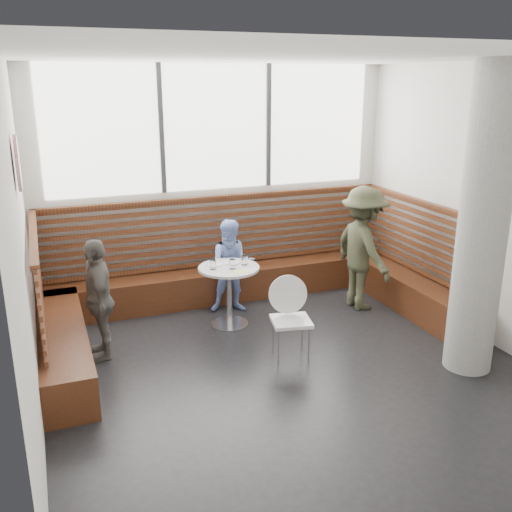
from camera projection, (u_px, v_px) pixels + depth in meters
name	position (u px, v px, depth m)	size (l,w,h in m)	color
room	(292.00, 226.00, 5.67)	(5.00, 5.00, 3.20)	silver
booth	(235.00, 282.00, 7.60)	(5.00, 2.50, 1.44)	#401F10
concrete_column	(483.00, 224.00, 5.76)	(0.50, 0.50, 3.20)	gray
wall_art	(18.00, 163.00, 4.97)	(0.50, 0.50, 0.03)	white
cafe_table	(229.00, 284.00, 7.11)	(0.76, 0.76, 0.78)	silver
cafe_chair	(289.00, 311.00, 6.32)	(0.44, 0.43, 0.92)	white
adult_man	(363.00, 248.00, 7.61)	(1.08, 0.62, 1.67)	#3C3F2A
child_back	(233.00, 266.00, 7.53)	(0.61, 0.48, 1.26)	#89A6EE
child_left	(99.00, 299.00, 6.27)	(0.81, 0.34, 1.37)	#5C5853
plate_near	(215.00, 265.00, 7.10)	(0.19, 0.19, 0.01)	white
plate_far	(231.00, 262.00, 7.18)	(0.22, 0.22, 0.02)	white
glass_left	(213.00, 265.00, 6.93)	(0.08, 0.08, 0.12)	white
glass_mid	(232.00, 264.00, 6.96)	(0.08, 0.08, 0.12)	white
glass_right	(245.00, 260.00, 7.10)	(0.08, 0.08, 0.12)	white
menu_card	(241.00, 271.00, 6.87)	(0.18, 0.13, 0.00)	#A5C64C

